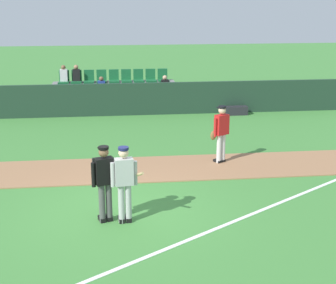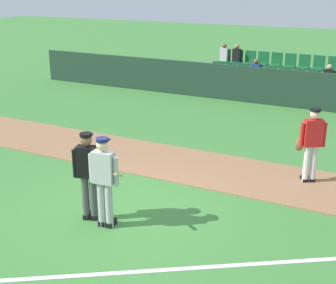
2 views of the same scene
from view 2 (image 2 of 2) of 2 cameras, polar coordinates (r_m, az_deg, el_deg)
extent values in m
plane|color=#42843A|center=(9.55, -5.93, -8.51)|extent=(80.00, 80.00, 0.00)
cube|color=#9E704C|center=(11.85, 1.65, -2.68)|extent=(28.00, 2.22, 0.03)
cube|color=white|center=(8.07, 10.83, -14.34)|extent=(10.07, 6.70, 0.01)
cube|color=#1E3828|center=(17.90, 11.30, 6.70)|extent=(20.00, 0.16, 1.35)
cube|color=slate|center=(19.38, 12.41, 5.97)|extent=(5.55, 2.10, 0.30)
cube|color=slate|center=(18.90, 12.14, 6.75)|extent=(5.45, 0.85, 0.40)
cube|color=#196033|center=(19.42, 5.80, 8.16)|extent=(0.44, 0.40, 0.08)
cube|color=#196033|center=(19.58, 6.06, 8.98)|extent=(0.44, 0.08, 0.50)
cube|color=#196033|center=(19.24, 7.34, 7.99)|extent=(0.44, 0.40, 0.08)
cube|color=#196033|center=(19.39, 7.59, 8.82)|extent=(0.44, 0.08, 0.50)
cube|color=#196033|center=(19.06, 8.90, 7.81)|extent=(0.44, 0.40, 0.08)
cube|color=#196033|center=(19.22, 9.15, 8.65)|extent=(0.44, 0.08, 0.50)
cube|color=#196033|center=(18.90, 10.49, 7.63)|extent=(0.44, 0.40, 0.08)
cube|color=#196033|center=(19.06, 10.74, 8.48)|extent=(0.44, 0.08, 0.50)
cube|color=#263F99|center=(18.89, 10.59, 8.55)|extent=(0.32, 0.22, 0.52)
sphere|color=brown|center=(18.83, 10.66, 9.59)|extent=(0.20, 0.20, 0.20)
cube|color=#196033|center=(18.76, 12.11, 7.44)|extent=(0.44, 0.40, 0.08)
cube|color=#196033|center=(18.92, 12.34, 8.29)|extent=(0.44, 0.08, 0.50)
cube|color=#196033|center=(18.63, 13.75, 7.24)|extent=(0.44, 0.40, 0.08)
cube|color=#196033|center=(18.79, 13.97, 8.10)|extent=(0.44, 0.08, 0.50)
cube|color=#196033|center=(18.51, 15.41, 7.03)|extent=(0.44, 0.40, 0.08)
cube|color=#196033|center=(18.68, 15.62, 7.89)|extent=(0.44, 0.08, 0.50)
cube|color=#196033|center=(18.41, 17.09, 6.81)|extent=(0.44, 0.40, 0.08)
cube|color=#196033|center=(18.58, 17.29, 7.68)|extent=(0.44, 0.08, 0.50)
cube|color=#196033|center=(18.33, 18.78, 6.58)|extent=(0.44, 0.40, 0.08)
cube|color=#196033|center=(18.50, 18.97, 7.46)|extent=(0.44, 0.08, 0.50)
cube|color=black|center=(18.32, 18.90, 7.52)|extent=(0.32, 0.22, 0.52)
sphere|color=tan|center=(18.26, 19.02, 8.60)|extent=(0.20, 0.20, 0.20)
cube|color=slate|center=(19.63, 12.89, 8.34)|extent=(5.45, 0.85, 0.40)
cube|color=#196033|center=(20.14, 6.74, 9.67)|extent=(0.44, 0.40, 0.08)
cube|color=#196033|center=(20.30, 6.99, 10.45)|extent=(0.44, 0.08, 0.50)
cube|color=silver|center=(20.14, 6.82, 10.53)|extent=(0.32, 0.22, 0.52)
sphere|color=brown|center=(20.09, 6.86, 11.52)|extent=(0.20, 0.20, 0.20)
cube|color=#196033|center=(19.95, 8.23, 9.52)|extent=(0.44, 0.40, 0.08)
cube|color=#196033|center=(20.12, 8.48, 10.31)|extent=(0.44, 0.08, 0.50)
cube|color=black|center=(19.95, 8.32, 10.39)|extent=(0.32, 0.22, 0.52)
sphere|color=#9E7051|center=(19.91, 8.37, 11.38)|extent=(0.20, 0.20, 0.20)
cube|color=#196033|center=(19.79, 9.76, 9.36)|extent=(0.44, 0.40, 0.08)
cube|color=#196033|center=(19.96, 9.99, 10.15)|extent=(0.44, 0.08, 0.50)
cube|color=#196033|center=(19.63, 11.30, 9.19)|extent=(0.44, 0.40, 0.08)
cube|color=#196033|center=(19.80, 11.53, 9.99)|extent=(0.44, 0.08, 0.50)
cube|color=#196033|center=(19.49, 12.87, 9.01)|extent=(0.44, 0.40, 0.08)
cube|color=#196033|center=(19.66, 13.09, 9.82)|extent=(0.44, 0.08, 0.50)
cube|color=#196033|center=(19.37, 14.46, 8.83)|extent=(0.44, 0.40, 0.08)
cube|color=#196033|center=(19.54, 14.67, 9.64)|extent=(0.44, 0.08, 0.50)
cube|color=#196033|center=(19.26, 16.06, 8.63)|extent=(0.44, 0.40, 0.08)
cube|color=#196033|center=(19.43, 16.26, 9.45)|extent=(0.44, 0.08, 0.50)
cube|color=#196033|center=(19.16, 17.68, 8.43)|extent=(0.44, 0.40, 0.08)
cube|color=#196033|center=(19.34, 17.88, 9.25)|extent=(0.44, 0.08, 0.50)
cube|color=#196033|center=(19.08, 19.32, 8.21)|extent=(0.44, 0.40, 0.08)
cube|color=#196033|center=(19.26, 19.50, 9.04)|extent=(0.44, 0.08, 0.50)
cylinder|color=#B2B2B2|center=(8.92, -8.09, -7.46)|extent=(0.14, 0.14, 0.90)
cylinder|color=#B2B2B2|center=(8.85, -7.16, -7.63)|extent=(0.14, 0.14, 0.90)
cube|color=black|center=(9.15, -7.79, -9.54)|extent=(0.15, 0.27, 0.10)
cube|color=black|center=(9.09, -6.89, -9.73)|extent=(0.15, 0.27, 0.10)
cube|color=#B2B2B2|center=(8.58, -7.84, -3.06)|extent=(0.42, 0.27, 0.60)
cylinder|color=#B2B2B2|center=(8.71, -9.29, -3.14)|extent=(0.09, 0.09, 0.55)
cylinder|color=#B2B2B2|center=(8.49, -6.33, -3.60)|extent=(0.09, 0.09, 0.55)
sphere|color=beige|center=(8.43, -7.98, -0.35)|extent=(0.22, 0.22, 0.22)
cylinder|color=#191E4C|center=(8.39, -8.01, 0.29)|extent=(0.23, 0.23, 0.06)
cube|color=#191E4C|center=(8.49, -7.69, 0.30)|extent=(0.19, 0.14, 0.02)
cylinder|color=tan|center=(8.61, -6.01, -3.97)|extent=(0.38, 0.75, 0.41)
cylinder|color=#4C4C4C|center=(9.21, -9.97, -6.68)|extent=(0.14, 0.14, 0.90)
cylinder|color=#4C4C4C|center=(9.16, -9.01, -6.77)|extent=(0.14, 0.14, 0.90)
cube|color=black|center=(9.44, -9.72, -8.72)|extent=(0.20, 0.28, 0.10)
cube|color=black|center=(9.39, -8.78, -8.81)|extent=(0.20, 0.28, 0.10)
cube|color=black|center=(8.88, -9.75, -2.37)|extent=(0.45, 0.33, 0.60)
cylinder|color=black|center=(8.98, -11.25, -2.56)|extent=(0.09, 0.09, 0.55)
cylinder|color=black|center=(8.83, -8.19, -2.77)|extent=(0.09, 0.09, 0.55)
sphere|color=brown|center=(8.74, -9.91, 0.26)|extent=(0.22, 0.22, 0.22)
cylinder|color=black|center=(8.71, -9.95, 0.88)|extent=(0.23, 0.23, 0.06)
cube|color=black|center=(8.81, -9.74, 0.90)|extent=(0.21, 0.17, 0.02)
cube|color=black|center=(9.00, -9.50, -2.07)|extent=(0.44, 0.21, 0.56)
cylinder|color=silver|center=(11.10, 16.45, -2.62)|extent=(0.14, 0.14, 0.90)
cylinder|color=silver|center=(11.15, 17.23, -2.59)|extent=(0.14, 0.14, 0.90)
cube|color=black|center=(11.30, 16.17, -4.39)|extent=(0.23, 0.29, 0.10)
cube|color=black|center=(11.35, 16.94, -4.36)|extent=(0.23, 0.29, 0.10)
cube|color=red|center=(10.88, 17.22, 1.07)|extent=(0.46, 0.39, 0.60)
cylinder|color=red|center=(10.82, 15.94, 0.81)|extent=(0.09, 0.09, 0.55)
cylinder|color=red|center=(10.98, 18.42, 0.83)|extent=(0.09, 0.09, 0.55)
sphere|color=beige|center=(10.76, 17.44, 3.24)|extent=(0.22, 0.22, 0.22)
cylinder|color=black|center=(10.74, 17.49, 3.76)|extent=(0.23, 0.23, 0.06)
cube|color=black|center=(10.84, 17.31, 3.75)|extent=(0.22, 0.19, 0.02)
ellipsoid|color=brown|center=(10.93, 15.65, -0.36)|extent=(0.23, 0.20, 0.28)
camera|label=1|loc=(6.23, -102.61, 0.56)|focal=53.99mm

